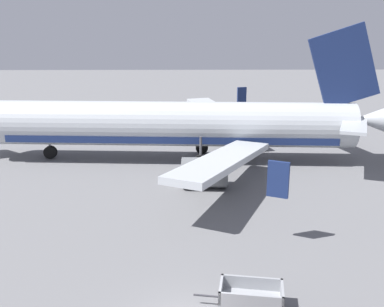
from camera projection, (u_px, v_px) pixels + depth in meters
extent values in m
cylinder|color=#B2B7BC|center=(172.00, 124.00, 37.29)|extent=(30.17, 5.55, 3.70)
cube|color=navy|center=(172.00, 136.00, 37.56)|extent=(27.17, 5.18, 0.56)
cone|color=#B2B7BC|center=(381.00, 120.00, 36.41)|extent=(4.71, 3.79, 3.52)
cube|color=#B2B7BC|center=(223.00, 160.00, 29.25)|extent=(7.95, 12.85, 1.35)
cube|color=navy|center=(278.00, 179.00, 22.63)|extent=(1.08, 0.65, 1.90)
cylinder|color=slate|center=(205.00, 172.00, 31.17)|extent=(3.32, 2.29, 2.10)
cube|color=#B2B7BC|center=(219.00, 114.00, 45.32)|extent=(6.58, 13.15, 1.35)
cube|color=navy|center=(242.00, 95.00, 51.21)|extent=(1.11, 0.54, 1.90)
cylinder|color=slate|center=(207.00, 130.00, 44.24)|extent=(3.32, 2.29, 2.10)
cube|color=navy|center=(344.00, 67.00, 35.41)|extent=(5.99, 0.73, 6.88)
cube|color=#B2B7BC|center=(354.00, 126.00, 33.44)|extent=(3.58, 5.50, 0.24)
cube|color=#B2B7BC|center=(332.00, 111.00, 39.60)|extent=(3.04, 5.48, 0.24)
cylinder|color=#4C4C51|center=(49.00, 141.00, 38.17)|extent=(0.20, 0.20, 2.04)
cylinder|color=black|center=(50.00, 152.00, 38.44)|extent=(1.13, 0.52, 1.10)
cylinder|color=#4C4C51|center=(201.00, 149.00, 35.49)|extent=(0.20, 0.20, 2.04)
cylinder|color=black|center=(201.00, 161.00, 35.76)|extent=(1.13, 0.52, 1.10)
cylinder|color=#4C4C51|center=(202.00, 136.00, 39.72)|extent=(0.20, 0.20, 2.04)
cylinder|color=black|center=(202.00, 147.00, 39.99)|extent=(1.13, 0.52, 1.10)
cube|color=gray|center=(251.00, 299.00, 17.69)|extent=(2.70, 1.79, 0.08)
cube|color=gray|center=(251.00, 301.00, 16.99)|extent=(2.48, 0.51, 0.55)
cube|color=gray|center=(252.00, 283.00, 18.22)|extent=(2.48, 0.51, 0.55)
cube|color=gray|center=(221.00, 289.00, 17.78)|extent=(0.33, 1.40, 0.55)
cube|color=gray|center=(282.00, 294.00, 17.43)|extent=(0.33, 1.40, 0.55)
cylinder|color=#2D2D33|center=(206.00, 296.00, 17.96)|extent=(1.00, 0.24, 0.08)
cylinder|color=black|center=(228.00, 294.00, 18.43)|extent=(0.46, 0.23, 0.44)
cylinder|color=black|center=(274.00, 298.00, 18.16)|extent=(0.46, 0.23, 0.44)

